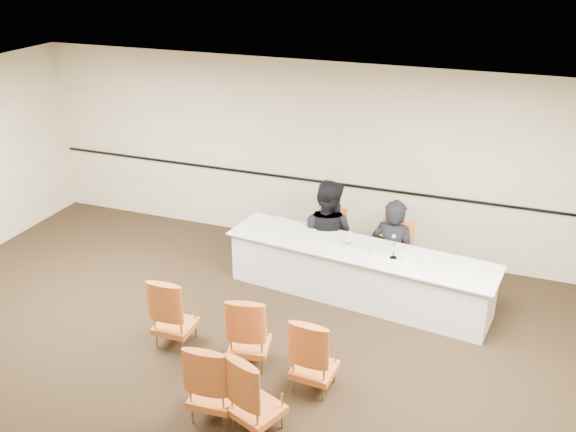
% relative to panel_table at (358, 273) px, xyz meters
% --- Properties ---
extents(floor, '(10.00, 10.00, 0.00)m').
position_rel_panel_table_xyz_m(floor, '(-0.97, -2.53, -0.38)').
color(floor, black).
rests_on(floor, ground).
extents(ceiling, '(10.00, 10.00, 0.00)m').
position_rel_panel_table_xyz_m(ceiling, '(-0.97, -2.53, 2.62)').
color(ceiling, silver).
rests_on(ceiling, ground).
extents(wall_back, '(10.00, 0.04, 3.00)m').
position_rel_panel_table_xyz_m(wall_back, '(-0.97, 1.47, 1.12)').
color(wall_back, beige).
rests_on(wall_back, ground).
extents(wall_rail, '(9.80, 0.04, 0.03)m').
position_rel_panel_table_xyz_m(wall_rail, '(-0.97, 1.43, 0.72)').
color(wall_rail, black).
rests_on(wall_rail, wall_back).
extents(panel_table, '(3.87, 1.33, 0.76)m').
position_rel_panel_table_xyz_m(panel_table, '(0.00, 0.00, 0.00)').
color(panel_table, silver).
rests_on(panel_table, ground).
extents(panelist_main, '(0.71, 0.52, 1.81)m').
position_rel_panel_table_xyz_m(panelist_main, '(0.37, 0.52, 0.05)').
color(panelist_main, black).
rests_on(panelist_main, ground).
extents(panelist_main_chair, '(0.56, 0.56, 0.95)m').
position_rel_panel_table_xyz_m(panelist_main_chair, '(0.37, 0.52, 0.10)').
color(panelist_main_chair, '#B64220').
rests_on(panelist_main_chair, ground).
extents(panelist_second, '(1.03, 0.87, 1.89)m').
position_rel_panel_table_xyz_m(panelist_second, '(-0.67, 0.65, 0.12)').
color(panelist_second, black).
rests_on(panelist_second, ground).
extents(panelist_second_chair, '(0.56, 0.56, 0.95)m').
position_rel_panel_table_xyz_m(panelist_second_chair, '(-0.67, 0.65, 0.10)').
color(panelist_second_chair, '#B64220').
rests_on(panelist_second_chair, ground).
extents(papers, '(0.33, 0.26, 0.00)m').
position_rel_panel_table_xyz_m(papers, '(0.55, -0.13, 0.38)').
color(papers, white).
rests_on(papers, panel_table).
extents(microphone, '(0.15, 0.22, 0.29)m').
position_rel_panel_table_xyz_m(microphone, '(0.50, -0.12, 0.52)').
color(microphone, black).
rests_on(microphone, panel_table).
extents(water_bottle, '(0.09, 0.09, 0.24)m').
position_rel_panel_table_xyz_m(water_bottle, '(-0.15, 0.01, 0.50)').
color(water_bottle, teal).
rests_on(water_bottle, panel_table).
extents(drinking_glass, '(0.08, 0.08, 0.10)m').
position_rel_panel_table_xyz_m(drinking_glass, '(0.21, -0.05, 0.43)').
color(drinking_glass, silver).
rests_on(drinking_glass, panel_table).
extents(coffee_cup, '(0.10, 0.10, 0.14)m').
position_rel_panel_table_xyz_m(coffee_cup, '(0.67, -0.16, 0.45)').
color(coffee_cup, white).
rests_on(coffee_cup, panel_table).
extents(aud_chair_front_left, '(0.51, 0.51, 0.95)m').
position_rel_panel_table_xyz_m(aud_chair_front_left, '(-1.84, -1.88, 0.10)').
color(aud_chair_front_left, '#B64220').
rests_on(aud_chair_front_left, ground).
extents(aud_chair_front_mid, '(0.59, 0.59, 0.95)m').
position_rel_panel_table_xyz_m(aud_chair_front_mid, '(-0.80, -1.94, 0.10)').
color(aud_chair_front_mid, '#B64220').
rests_on(aud_chair_front_mid, ground).
extents(aud_chair_front_right, '(0.53, 0.53, 0.95)m').
position_rel_panel_table_xyz_m(aud_chair_front_right, '(0.06, -2.10, 0.10)').
color(aud_chair_front_right, '#B64220').
rests_on(aud_chair_front_right, ground).
extents(aud_chair_back_mid, '(0.53, 0.53, 0.95)m').
position_rel_panel_table_xyz_m(aud_chair_back_mid, '(-0.79, -2.91, 0.10)').
color(aud_chair_back_mid, '#B64220').
rests_on(aud_chair_back_mid, ground).
extents(aud_chair_back_right, '(0.65, 0.65, 0.95)m').
position_rel_panel_table_xyz_m(aud_chair_back_right, '(-0.28, -2.95, 0.10)').
color(aud_chair_back_right, '#B64220').
rests_on(aud_chair_back_right, ground).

